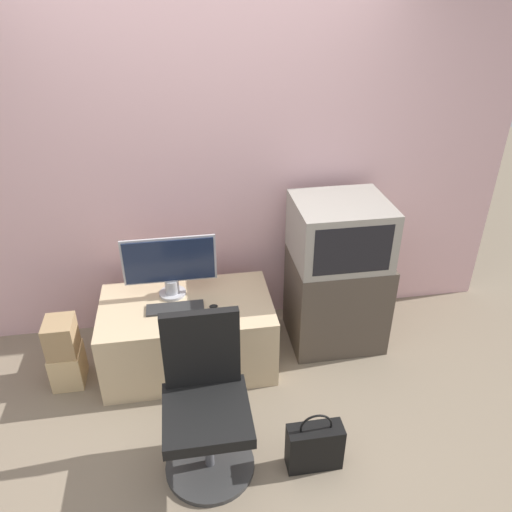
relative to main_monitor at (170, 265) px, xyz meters
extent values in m
plane|color=#7F705B|center=(0.30, -0.91, -0.73)|extent=(12.00, 12.00, 0.00)
cube|color=beige|center=(0.30, 0.41, 0.57)|extent=(4.40, 0.05, 2.60)
cube|color=#CCB289|center=(0.08, -0.13, -0.48)|extent=(1.14, 0.66, 0.50)
cube|color=#4C4238|center=(1.16, -0.01, -0.39)|extent=(0.66, 0.54, 0.68)
cylinder|color=#B2B2B7|center=(0.00, 0.00, -0.22)|extent=(0.18, 0.18, 0.02)
cylinder|color=#B2B2B7|center=(0.00, 0.00, -0.16)|extent=(0.09, 0.09, 0.10)
cube|color=#B2B2B7|center=(0.00, 0.00, 0.04)|extent=(0.61, 0.01, 0.33)
cube|color=#19233D|center=(0.00, 0.00, 0.04)|extent=(0.59, 0.02, 0.30)
cube|color=#2D2D2D|center=(0.01, -0.17, -0.22)|extent=(0.37, 0.12, 0.01)
ellipsoid|color=black|center=(0.26, -0.20, -0.22)|extent=(0.06, 0.03, 0.02)
cube|color=gray|center=(1.15, 0.00, 0.16)|extent=(0.62, 0.56, 0.42)
cube|color=black|center=(1.15, -0.27, 0.16)|extent=(0.51, 0.01, 0.33)
cylinder|color=#333333|center=(0.15, -1.01, -0.72)|extent=(0.50, 0.50, 0.03)
cylinder|color=#4C4C51|center=(0.15, -1.01, -0.53)|extent=(0.05, 0.05, 0.35)
cube|color=black|center=(0.15, -1.01, -0.32)|extent=(0.45, 0.45, 0.07)
cube|color=black|center=(0.15, -0.81, -0.05)|extent=(0.41, 0.05, 0.47)
cube|color=#D1B27F|center=(-0.73, -0.18, -0.60)|extent=(0.20, 0.24, 0.26)
cube|color=#A3845B|center=(-0.73, -0.18, -0.36)|extent=(0.18, 0.22, 0.24)
cube|color=black|center=(0.72, -1.09, -0.59)|extent=(0.31, 0.12, 0.28)
torus|color=black|center=(0.72, -1.09, -0.43)|extent=(0.18, 0.01, 0.18)
camera|label=1|loc=(0.11, -2.86, 1.69)|focal=35.00mm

